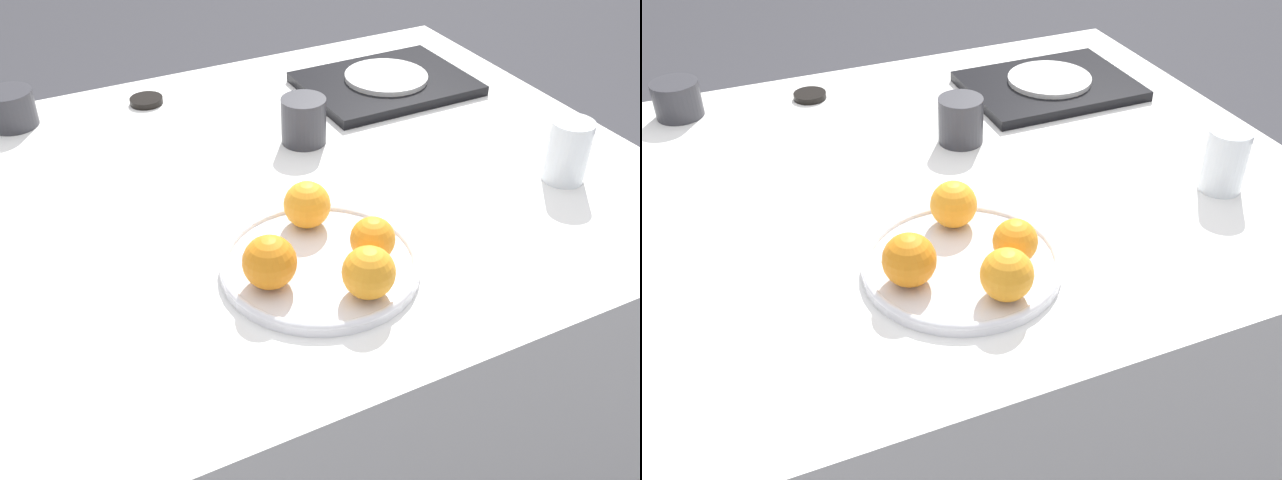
{
  "view_description": "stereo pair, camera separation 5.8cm",
  "coord_description": "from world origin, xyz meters",
  "views": [
    {
      "loc": [
        -0.47,
        -0.97,
        1.37
      ],
      "look_at": [
        -0.1,
        -0.24,
        0.78
      ],
      "focal_mm": 42.0,
      "sensor_mm": 36.0,
      "label": 1
    },
    {
      "loc": [
        -0.42,
        -0.99,
        1.37
      ],
      "look_at": [
        -0.1,
        -0.24,
        0.78
      ],
      "focal_mm": 42.0,
      "sensor_mm": 36.0,
      "label": 2
    }
  ],
  "objects": [
    {
      "name": "fruit_platter",
      "position": [
        -0.1,
        -0.24,
        0.74
      ],
      "size": [
        0.28,
        0.28,
        0.02
      ],
      "color": "silver",
      "rests_on": "table"
    },
    {
      "name": "soy_dish",
      "position": [
        -0.16,
        0.38,
        0.73
      ],
      "size": [
        0.06,
        0.06,
        0.01
      ],
      "color": "black",
      "rests_on": "table"
    },
    {
      "name": "orange_0",
      "position": [
        -0.18,
        -0.26,
        0.78
      ],
      "size": [
        0.07,
        0.07,
        0.07
      ],
      "color": "orange",
      "rests_on": "fruit_platter"
    },
    {
      "name": "serving_tray",
      "position": [
        0.29,
        0.22,
        0.74
      ],
      "size": [
        0.33,
        0.25,
        0.02
      ],
      "color": "black",
      "rests_on": "table"
    },
    {
      "name": "cup_1",
      "position": [
        0.05,
        0.1,
        0.77
      ],
      "size": [
        0.08,
        0.08,
        0.08
      ],
      "color": "#333338",
      "rests_on": "table"
    },
    {
      "name": "ground_plane",
      "position": [
        0.0,
        0.0,
        0.0
      ],
      "size": [
        12.0,
        12.0,
        0.0
      ],
      "primitive_type": "plane",
      "color": "#38383D"
    },
    {
      "name": "side_plate",
      "position": [
        0.29,
        0.22,
        0.75
      ],
      "size": [
        0.17,
        0.17,
        0.01
      ],
      "color": "silver",
      "rests_on": "serving_tray"
    },
    {
      "name": "cup_0",
      "position": [
        -0.4,
        0.4,
        0.76
      ],
      "size": [
        0.09,
        0.09,
        0.07
      ],
      "color": "#333338",
      "rests_on": "table"
    },
    {
      "name": "orange_3",
      "position": [
        -0.07,
        -0.33,
        0.78
      ],
      "size": [
        0.07,
        0.07,
        0.07
      ],
      "color": "orange",
      "rests_on": "fruit_platter"
    },
    {
      "name": "table",
      "position": [
        0.0,
        0.0,
        0.36
      ],
      "size": [
        1.13,
        0.98,
        0.73
      ],
      "color": "white",
      "rests_on": "ground_plane"
    },
    {
      "name": "orange_1",
      "position": [
        -0.03,
        -0.27,
        0.77
      ],
      "size": [
        0.06,
        0.06,
        0.06
      ],
      "color": "orange",
      "rests_on": "fruit_platter"
    },
    {
      "name": "water_glass",
      "position": [
        0.37,
        -0.21,
        0.78
      ],
      "size": [
        0.07,
        0.07,
        0.1
      ],
      "color": "silver",
      "rests_on": "table"
    },
    {
      "name": "orange_2",
      "position": [
        -0.07,
        -0.15,
        0.77
      ],
      "size": [
        0.07,
        0.07,
        0.07
      ],
      "color": "orange",
      "rests_on": "fruit_platter"
    }
  ]
}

